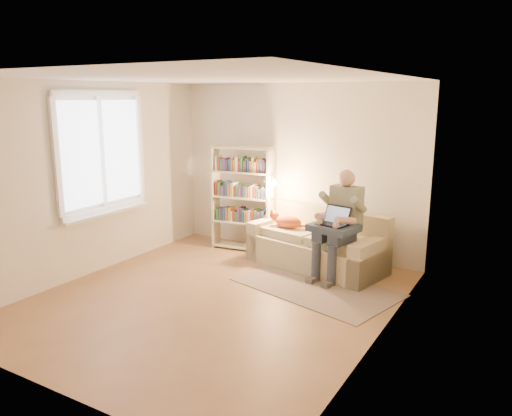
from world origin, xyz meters
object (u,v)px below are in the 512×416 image
Objects in this scene: laptop at (335,220)px; bookshelf at (242,193)px; sofa at (318,247)px; cat at (287,221)px; person at (340,219)px.

laptop is 0.26× the size of bookshelf.
sofa is 1.25× the size of bookshelf.
cat is 0.96m from laptop.
person is at bearing -1.66° from cat.
cat is 0.38× the size of bookshelf.
laptop is at bearing -31.81° from sofa.
laptop is (0.87, -0.35, 0.20)m from cat.
laptop is 1.84m from bookshelf.
sofa is 0.70m from person.
cat is at bearing 170.02° from laptop.
sofa is 0.58m from cat.
person is 0.14m from laptop.
cat is (-0.48, -0.02, 0.32)m from sofa.
bookshelf is (-1.78, 0.40, 0.10)m from person.
laptop reaches higher than sofa.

